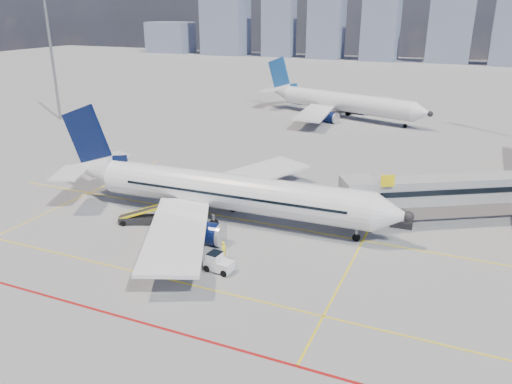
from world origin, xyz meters
TOP-DOWN VIEW (x-y plane):
  - ground at (0.00, 0.00)m, footprint 420.00×420.00m
  - apron_markings at (-0.58, -3.91)m, footprint 90.00×35.12m
  - jet_bridge at (23.51, 16.91)m, footprint 23.55×15.78m
  - floodlight_mast_nw at (-55.00, 40.00)m, footprint 3.20×0.61m
  - distant_skyline at (-16.08, 190.00)m, footprint 259.98×15.46m
  - main_aircraft at (-1.66, 7.20)m, footprint 39.87×34.73m
  - second_aircraft at (-3.24, 65.10)m, footprint 38.49×32.78m
  - baggage_tug at (3.67, -3.00)m, footprint 2.57×1.73m
  - cargo_dolly at (-1.15, -2.98)m, footprint 4.31×2.75m
  - belt_loader at (-8.54, 2.87)m, footprint 5.99×3.64m
  - ramp_worker at (3.18, -0.89)m, footprint 0.48×0.68m

SIDE VIEW (x-z plane):
  - ground at x=0.00m, z-range 0.00..0.00m
  - apron_markings at x=-0.58m, z-range 0.00..0.01m
  - belt_loader at x=-8.54m, z-range -0.60..1.87m
  - baggage_tug at x=3.67m, z-range -0.04..1.65m
  - ramp_worker at x=3.18m, z-range 0.00..1.76m
  - cargo_dolly at x=-1.15m, z-range 0.11..2.29m
  - main_aircraft at x=-1.66m, z-range -2.59..9.03m
  - second_aircraft at x=-3.24m, z-range -2.57..9.01m
  - jet_bridge at x=23.51m, z-range 0.59..6.89m
  - distant_skyline at x=-16.08m, z-range -2.70..27.92m
  - floodlight_mast_nw at x=-55.00m, z-range 0.86..26.31m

